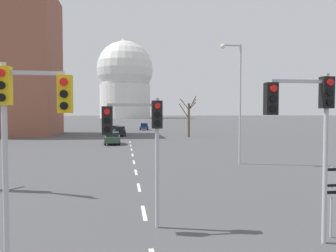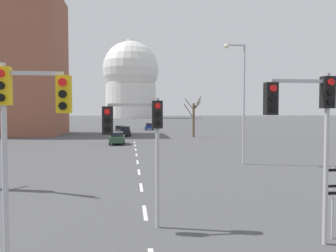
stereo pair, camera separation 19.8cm
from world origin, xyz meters
name	(u,v)px [view 1 (the left image)]	position (x,y,z in m)	size (l,w,h in m)	color
lane_stripe_1	(144,213)	(0.00, 8.71, 0.00)	(0.16, 2.00, 0.01)	silver
lane_stripe_2	(139,187)	(0.00, 13.21, 0.00)	(0.16, 2.00, 0.01)	silver
lane_stripe_3	(136,172)	(0.00, 17.71, 0.00)	(0.16, 2.00, 0.01)	silver
lane_stripe_4	(134,162)	(0.00, 22.21, 0.00)	(0.16, 2.00, 0.01)	silver
lane_stripe_5	(133,155)	(0.00, 26.71, 0.00)	(0.16, 2.00, 0.01)	silver
lane_stripe_6	(131,150)	(0.00, 31.21, 0.00)	(0.16, 2.00, 0.01)	silver
lane_stripe_7	(131,145)	(0.00, 35.71, 0.00)	(0.16, 2.00, 0.01)	silver
lane_stripe_8	(130,142)	(0.00, 40.21, 0.00)	(0.16, 2.00, 0.01)	silver
traffic_signal_near_right	(308,115)	(4.72, 4.91, 3.97)	(2.14, 0.34, 5.23)	#B2B2B7
traffic_signal_near_left	(25,114)	(-3.24, 4.31, 4.00)	(1.84, 0.34, 5.29)	#B2B2B7
traffic_signal_centre_tall	(139,130)	(-0.25, 6.95, 3.44)	(2.06, 0.34, 4.55)	#B2B2B7
route_sign_post	(332,190)	(5.83, 5.29, 1.56)	(0.60, 0.08, 2.31)	#B2B2B7
street_lamp_right	(237,93)	(7.92, 20.17, 5.55)	(1.67, 0.36, 9.28)	#B2B2B7
sedan_near_left	(115,129)	(-2.55, 58.81, 0.79)	(1.93, 4.46, 1.55)	slate
sedan_near_right	(113,138)	(-2.24, 37.46, 0.80)	(1.89, 4.20, 1.56)	#2D4C33
sedan_mid_centre	(144,127)	(3.73, 70.69, 0.79)	(1.87, 3.88, 1.57)	navy
sedan_far_left	(120,131)	(-1.43, 52.00, 0.83)	(1.88, 4.24, 1.68)	black
bare_tree_right_near	(189,117)	(9.76, 48.49, 3.24)	(2.90, 1.33, 6.79)	brown
capitol_dome	(125,80)	(0.00, 229.55, 27.04)	(39.30, 39.30, 55.52)	silver
apartment_block_left	(3,64)	(-21.93, 57.34, 12.62)	(18.00, 14.00, 25.24)	#935642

